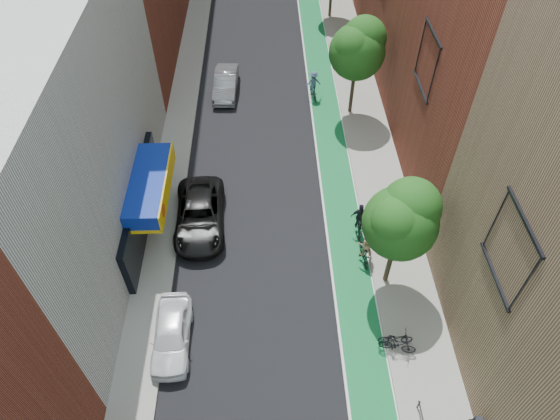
{
  "coord_description": "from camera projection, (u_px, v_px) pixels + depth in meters",
  "views": [
    {
      "loc": [
        -0.11,
        -4.14,
        20.78
      ],
      "look_at": [
        0.46,
        13.61,
        1.5
      ],
      "focal_mm": 32.0,
      "sensor_mm": 36.0,
      "label": 1
    }
  ],
  "objects": [
    {
      "name": "cyclist_lane_near",
      "position": [
        365.0,
        248.0,
        25.27
      ],
      "size": [
        0.91,
        1.77,
        2.11
      ],
      "rotation": [
        0.0,
        0.0,
        3.23
      ],
      "color": "black",
      "rests_on": "ground"
    },
    {
      "name": "tree_near",
      "position": [
        402.0,
        219.0,
        21.57
      ],
      "size": [
        3.4,
        3.36,
        6.42
      ],
      "color": "#332619",
      "rests_on": "ground"
    },
    {
      "name": "parked_car_silver",
      "position": [
        226.0,
        84.0,
        35.58
      ],
      "size": [
        1.74,
        4.52,
        1.47
      ],
      "primitive_type": "imported",
      "rotation": [
        0.0,
        0.0,
        -0.04
      ],
      "color": "gray",
      "rests_on": "ground"
    },
    {
      "name": "parked_bike_mid",
      "position": [
        398.0,
        345.0,
        21.9
      ],
      "size": [
        1.72,
        0.88,
        1.0
      ],
      "primitive_type": "imported",
      "rotation": [
        0.0,
        0.0,
        1.31
      ],
      "color": "black",
      "rests_on": "sidewalk_right"
    },
    {
      "name": "building_left_white",
      "position": [
        31.0,
        143.0,
        22.92
      ],
      "size": [
        8.0,
        20.0,
        12.0
      ],
      "primitive_type": "cube",
      "color": "silver",
      "rests_on": "ground"
    },
    {
      "name": "parked_bike_far",
      "position": [
        396.0,
        338.0,
        22.22
      ],
      "size": [
        1.58,
        0.57,
        0.82
      ],
      "primitive_type": "imported",
      "rotation": [
        0.0,
        0.0,
        1.56
      ],
      "color": "black",
      "rests_on": "sidewalk_right"
    },
    {
      "name": "sidewalk_right",
      "position": [
        358.0,
        95.0,
        35.78
      ],
      "size": [
        3.0,
        68.0,
        0.15
      ],
      "primitive_type": "cube",
      "color": "gray",
      "rests_on": "ground"
    },
    {
      "name": "cyclist_lane_mid",
      "position": [
        360.0,
        222.0,
        26.59
      ],
      "size": [
        1.02,
        1.67,
        2.04
      ],
      "rotation": [
        0.0,
        0.0,
        3.05
      ],
      "color": "black",
      "rests_on": "ground"
    },
    {
      "name": "parked_car_white",
      "position": [
        171.0,
        334.0,
        22.19
      ],
      "size": [
        1.75,
        4.16,
        1.41
      ],
      "primitive_type": "imported",
      "rotation": [
        0.0,
        0.0,
        0.02
      ],
      "color": "white",
      "rests_on": "ground"
    },
    {
      "name": "parked_car_black",
      "position": [
        200.0,
        215.0,
        26.94
      ],
      "size": [
        2.81,
        5.7,
        1.55
      ],
      "primitive_type": "imported",
      "rotation": [
        0.0,
        0.0,
        0.04
      ],
      "color": "black",
      "rests_on": "ground"
    },
    {
      "name": "bike_lane",
      "position": [
        324.0,
        96.0,
        35.78
      ],
      "size": [
        2.0,
        68.0,
        0.01
      ],
      "primitive_type": "cube",
      "color": "#136E3D",
      "rests_on": "ground"
    },
    {
      "name": "tree_mid",
      "position": [
        358.0,
        48.0,
        30.88
      ],
      "size": [
        3.55,
        3.53,
        6.74
      ],
      "color": "#332619",
      "rests_on": "ground"
    },
    {
      "name": "cyclist_lane_far",
      "position": [
        313.0,
        86.0,
        35.08
      ],
      "size": [
        1.16,
        1.7,
        1.99
      ],
      "rotation": [
        0.0,
        0.0,
        3.33
      ],
      "color": "black",
      "rests_on": "ground"
    },
    {
      "name": "sidewalk_left",
      "position": [
        184.0,
        98.0,
        35.51
      ],
      "size": [
        2.0,
        68.0,
        0.15
      ],
      "primitive_type": "cube",
      "color": "gray",
      "rests_on": "ground"
    }
  ]
}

